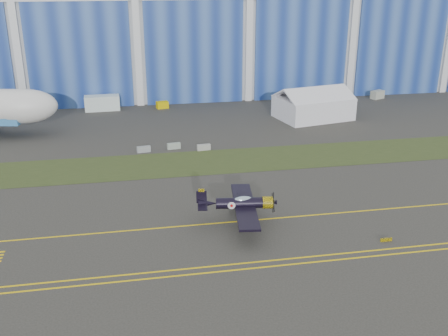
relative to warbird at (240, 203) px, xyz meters
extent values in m
plane|color=#3A3834|center=(-8.43, 5.45, -2.37)|extent=(260.00, 260.00, 0.00)
cube|color=#475128|center=(-8.43, 19.45, -2.35)|extent=(260.00, 10.00, 0.02)
cube|color=silver|center=(-8.43, 77.45, 12.63)|extent=(220.00, 45.00, 30.00)
cube|color=navy|center=(-8.43, 54.65, 7.63)|extent=(220.00, 0.60, 20.00)
cube|color=yellow|center=(-8.43, 0.45, -2.36)|extent=(200.00, 0.20, 0.02)
cube|color=yellow|center=(-8.43, -9.05, -2.36)|extent=(80.00, 0.20, 0.02)
cube|color=yellow|center=(-8.43, -8.05, -2.36)|extent=(80.00, 0.20, 0.02)
cube|color=yellow|center=(13.57, -6.55, -2.19)|extent=(1.20, 0.15, 0.35)
cube|color=silver|center=(-15.81, 51.99, -0.95)|extent=(6.64, 2.85, 2.84)
cube|color=#DABD00|center=(-4.37, 51.43, -1.71)|extent=(2.49, 1.83, 1.31)
cube|color=#A2A797|center=(40.66, 51.34, -1.52)|extent=(3.19, 2.54, 1.69)
cube|color=gray|center=(-9.06, 25.43, -1.92)|extent=(2.06, 0.86, 0.90)
cube|color=#919E90|center=(-4.52, 26.16, -1.92)|extent=(2.06, 0.83, 0.90)
cube|color=#9E9D96|center=(-0.17, 24.69, -1.92)|extent=(2.05, 0.78, 0.90)
camera|label=1|loc=(-10.81, -49.05, 22.99)|focal=42.00mm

